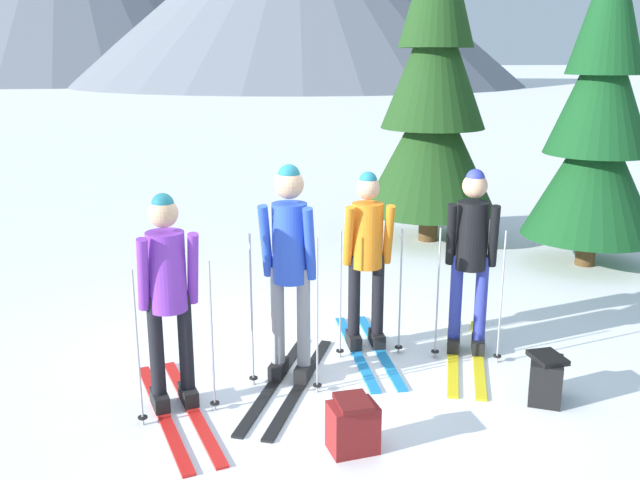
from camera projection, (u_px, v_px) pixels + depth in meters
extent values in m
plane|color=white|center=(315.00, 374.00, 5.85)|extent=(400.00, 400.00, 0.00)
cube|color=red|center=(192.00, 408.00, 5.26)|extent=(0.37, 1.72, 0.02)
cube|color=red|center=(163.00, 414.00, 5.17)|extent=(0.37, 1.72, 0.02)
cube|color=black|center=(188.00, 394.00, 5.33)|extent=(0.15, 0.27, 0.12)
cylinder|color=black|center=(186.00, 342.00, 5.21)|extent=(0.11, 0.11, 0.79)
cube|color=black|center=(160.00, 400.00, 5.24)|extent=(0.15, 0.27, 0.12)
cylinder|color=black|center=(156.00, 347.00, 5.13)|extent=(0.11, 0.11, 0.79)
cylinder|color=purple|center=(167.00, 271.00, 5.03)|extent=(0.28, 0.28, 0.59)
sphere|color=tan|center=(163.00, 213.00, 4.91)|extent=(0.21, 0.21, 0.21)
sphere|color=#1E6B7A|center=(163.00, 204.00, 4.90)|extent=(0.16, 0.16, 0.16)
cylinder|color=purple|center=(193.00, 269.00, 5.04)|extent=(0.11, 0.21, 0.57)
cylinder|color=purple|center=(143.00, 275.00, 4.90)|extent=(0.11, 0.21, 0.57)
cylinder|color=#A5A5AD|center=(212.00, 338.00, 5.10)|extent=(0.02, 0.02, 1.19)
cylinder|color=black|center=(215.00, 403.00, 5.23)|extent=(0.07, 0.07, 0.01)
cylinder|color=#A5A5AD|center=(138.00, 350.00, 4.89)|extent=(0.02, 0.02, 1.19)
cylinder|color=black|center=(143.00, 417.00, 5.03)|extent=(0.07, 0.07, 0.01)
cube|color=#99661E|center=(162.00, 261.00, 5.17)|extent=(0.28, 0.20, 0.36)
cube|color=black|center=(301.00, 384.00, 5.64)|extent=(0.92, 1.63, 0.02)
cube|color=black|center=(275.00, 381.00, 5.69)|extent=(0.92, 1.63, 0.02)
cube|color=black|center=(304.00, 371.00, 5.72)|extent=(0.22, 0.28, 0.12)
cylinder|color=gray|center=(304.00, 318.00, 5.60)|extent=(0.11, 0.11, 0.86)
cube|color=black|center=(279.00, 368.00, 5.77)|extent=(0.22, 0.28, 0.12)
cylinder|color=gray|center=(278.00, 316.00, 5.65)|extent=(0.11, 0.11, 0.86)
cylinder|color=blue|center=(290.00, 243.00, 5.46)|extent=(0.28, 0.28, 0.64)
sphere|color=tan|center=(289.00, 184.00, 5.34)|extent=(0.23, 0.23, 0.23)
sphere|color=#1E6B7A|center=(289.00, 175.00, 5.32)|extent=(0.17, 0.17, 0.17)
cylinder|color=blue|center=(310.00, 244.00, 5.36)|extent=(0.17, 0.22, 0.61)
cylinder|color=blue|center=(266.00, 241.00, 5.44)|extent=(0.17, 0.22, 0.61)
cylinder|color=#A5A5AD|center=(317.00, 317.00, 5.37)|extent=(0.02, 0.02, 1.28)
cylinder|color=black|center=(317.00, 385.00, 5.52)|extent=(0.07, 0.07, 0.01)
cylinder|color=#A5A5AD|center=(252.00, 311.00, 5.49)|extent=(0.02, 0.02, 1.28)
cylinder|color=black|center=(253.00, 378.00, 5.64)|extent=(0.07, 0.07, 0.01)
cube|color=#1E84D1|center=(379.00, 350.00, 6.31)|extent=(0.24, 1.64, 0.02)
cube|color=#1E84D1|center=(356.00, 351.00, 6.28)|extent=(0.24, 1.64, 0.02)
cube|color=black|center=(377.00, 338.00, 6.39)|extent=(0.13, 0.27, 0.12)
cylinder|color=black|center=(378.00, 295.00, 6.28)|extent=(0.11, 0.11, 0.78)
cube|color=black|center=(354.00, 340.00, 6.35)|extent=(0.13, 0.27, 0.12)
cylinder|color=black|center=(354.00, 296.00, 6.24)|extent=(0.11, 0.11, 0.78)
cylinder|color=orange|center=(367.00, 235.00, 6.12)|extent=(0.28, 0.28, 0.58)
sphere|color=tan|center=(368.00, 188.00, 6.00)|extent=(0.21, 0.21, 0.21)
sphere|color=#1E6B7A|center=(368.00, 181.00, 5.99)|extent=(0.16, 0.16, 0.16)
cylinder|color=orange|center=(389.00, 235.00, 6.08)|extent=(0.10, 0.20, 0.56)
cylinder|color=orange|center=(349.00, 236.00, 6.03)|extent=(0.10, 0.20, 0.56)
cylinder|color=#A5A5AD|center=(400.00, 292.00, 6.11)|extent=(0.02, 0.02, 1.17)
cylinder|color=black|center=(399.00, 347.00, 6.24)|extent=(0.07, 0.07, 0.01)
cylinder|color=#A5A5AD|center=(340.00, 295.00, 6.03)|extent=(0.02, 0.02, 1.17)
cylinder|color=black|center=(340.00, 351.00, 6.16)|extent=(0.07, 0.07, 0.01)
cube|color=yellow|center=(478.00, 356.00, 6.17)|extent=(0.78, 1.55, 0.02)
cube|color=yellow|center=(453.00, 354.00, 6.21)|extent=(0.78, 1.55, 0.02)
cube|color=black|center=(478.00, 344.00, 6.25)|extent=(0.21, 0.28, 0.12)
cylinder|color=#2D389E|center=(481.00, 299.00, 6.14)|extent=(0.11, 0.11, 0.80)
cube|color=black|center=(453.00, 343.00, 6.29)|extent=(0.21, 0.28, 0.12)
cylinder|color=#2D389E|center=(456.00, 297.00, 6.18)|extent=(0.11, 0.11, 0.80)
cylinder|color=black|center=(472.00, 236.00, 6.01)|extent=(0.28, 0.28, 0.60)
sphere|color=tan|center=(475.00, 186.00, 5.89)|extent=(0.22, 0.22, 0.22)
sphere|color=#2D389E|center=(475.00, 178.00, 5.88)|extent=(0.16, 0.16, 0.16)
cylinder|color=black|center=(494.00, 236.00, 5.91)|extent=(0.15, 0.21, 0.57)
cylinder|color=black|center=(451.00, 234.00, 5.98)|extent=(0.15, 0.21, 0.57)
cylinder|color=#A5A5AD|center=(501.00, 298.00, 5.92)|extent=(0.02, 0.02, 1.20)
cylinder|color=black|center=(497.00, 356.00, 6.06)|extent=(0.07, 0.07, 0.01)
cylinder|color=#A5A5AD|center=(438.00, 294.00, 6.01)|extent=(0.02, 0.02, 1.20)
cylinder|color=black|center=(435.00, 351.00, 6.15)|extent=(0.07, 0.07, 0.01)
cube|color=#99661E|center=(472.00, 228.00, 6.16)|extent=(0.30, 0.25, 0.36)
cylinder|color=#51381E|center=(429.00, 210.00, 10.01)|extent=(0.28, 0.28, 0.89)
cone|color=#1E4219|center=(431.00, 146.00, 9.76)|extent=(1.91, 1.91, 1.88)
cone|color=#1E4219|center=(435.00, 59.00, 9.46)|extent=(1.46, 1.46, 1.88)
cylinder|color=#51381E|center=(587.00, 235.00, 8.82)|extent=(0.24, 0.24, 0.78)
cone|color=#14471E|center=(594.00, 171.00, 8.61)|extent=(1.68, 1.68, 1.66)
cone|color=#14471E|center=(603.00, 86.00, 8.34)|extent=(1.28, 1.28, 1.66)
cone|color=#14471E|center=(611.00, 2.00, 8.09)|extent=(0.92, 0.92, 1.66)
cube|color=maroon|center=(353.00, 427.00, 4.68)|extent=(0.34, 0.26, 0.34)
cube|color=maroon|center=(353.00, 402.00, 4.63)|extent=(0.22, 0.28, 0.04)
cube|color=black|center=(546.00, 380.00, 5.36)|extent=(0.37, 0.40, 0.34)
cube|color=black|center=(548.00, 358.00, 5.31)|extent=(0.22, 0.28, 0.04)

